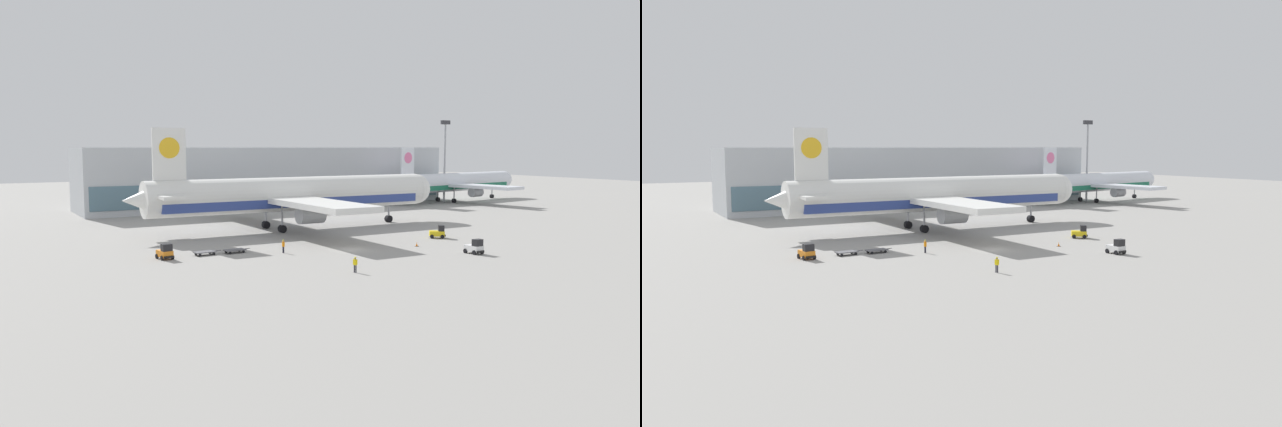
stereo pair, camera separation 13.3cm
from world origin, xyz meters
TOP-DOWN VIEW (x-y plane):
  - ground_plane at (0.00, 0.00)m, footprint 400.00×400.00m
  - terminal_building at (19.64, 65.86)m, footprint 90.00×18.20m
  - light_mast at (60.95, 50.41)m, footprint 2.80×0.50m
  - airplane_main at (2.81, 23.20)m, footprint 58.04×48.04m
  - airplane_distant at (64.78, 51.35)m, footprint 47.70×40.18m
  - baggage_tug_foreground at (17.79, 2.61)m, footprint 2.81×2.62m
  - baggage_tug_mid at (12.39, -10.97)m, footprint 1.70×2.50m
  - baggage_tug_far at (-24.30, 5.58)m, footprint 1.91×2.61m
  - baggage_dolly_lead at (-18.92, 5.99)m, footprint 3.75×1.73m
  - baggage_dolly_second at (-14.91, 5.54)m, footprint 3.75×1.73m
  - ground_crew_near at (-9.32, 2.25)m, footprint 0.24×0.57m
  - ground_crew_far at (-8.22, -13.52)m, footprint 0.37×0.51m
  - traffic_cone_near at (9.63, -2.30)m, footprint 0.40×0.40m

SIDE VIEW (x-z plane):
  - ground_plane at x=0.00m, z-range 0.00..0.00m
  - traffic_cone_near at x=9.63m, z-range -0.01..0.64m
  - baggage_dolly_lead at x=-18.92m, z-range 0.15..0.63m
  - baggage_dolly_second at x=-14.91m, z-range 0.15..0.63m
  - baggage_tug_foreground at x=17.79m, z-range -0.12..1.88m
  - baggage_tug_mid at x=12.39m, z-range -0.12..1.88m
  - baggage_tug_far at x=-24.30m, z-range -0.12..1.88m
  - ground_crew_far at x=-8.22m, z-range 0.17..1.97m
  - ground_crew_near at x=-9.32m, z-range 0.17..1.98m
  - airplane_distant at x=64.78m, z-range -2.20..11.84m
  - airplane_main at x=2.81m, z-range -2.66..14.34m
  - terminal_building at x=19.64m, z-range -0.01..13.99m
  - light_mast at x=60.95m, z-range 1.79..22.62m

